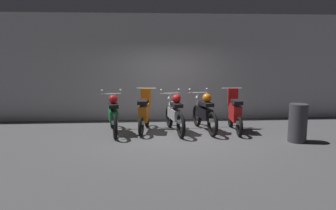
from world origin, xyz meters
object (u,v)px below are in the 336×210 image
Objects in this scene: motorbike_slot_4 at (235,113)px; trash_bin at (298,123)px; motorbike_slot_2 at (175,113)px; motorbike_slot_3 at (204,112)px; motorbike_slot_1 at (144,113)px; motorbike_slot_0 at (113,114)px.

trash_bin is at bearing -44.20° from motorbike_slot_4.
trash_bin is at bearing -22.50° from motorbike_slot_2.
motorbike_slot_1 is at bearing 177.27° from motorbike_slot_3.
motorbike_slot_2 is at bearing -11.48° from motorbike_slot_1.
motorbike_slot_0 is 4.74m from trash_bin.
motorbike_slot_0 is 1.67m from motorbike_slot_2.
trash_bin is at bearing -14.76° from motorbike_slot_0.
motorbike_slot_1 is 1.66m from motorbike_slot_3.
motorbike_slot_3 is at bearing 6.08° from motorbike_slot_2.
motorbike_slot_1 is 3.99m from trash_bin.
motorbike_slot_3 is at bearing 2.01° from motorbike_slot_0.
motorbike_slot_0 is 3.34m from motorbike_slot_4.
motorbike_slot_0 is 2.50m from motorbike_slot_3.
motorbike_slot_0 is at bearing 179.98° from motorbike_slot_4.
motorbike_slot_4 is (3.34, -0.00, -0.00)m from motorbike_slot_0.
motorbike_slot_4 is 1.73m from trash_bin.
motorbike_slot_2 is 1.67m from motorbike_slot_4.
motorbike_slot_3 is 1.15× the size of motorbike_slot_4.
motorbike_slot_2 is 1.00× the size of motorbike_slot_3.
motorbike_slot_1 reaches higher than motorbike_slot_0.
motorbike_slot_4 is at bearing -0.02° from motorbike_slot_2.
motorbike_slot_1 is at bearing 176.14° from motorbike_slot_4.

